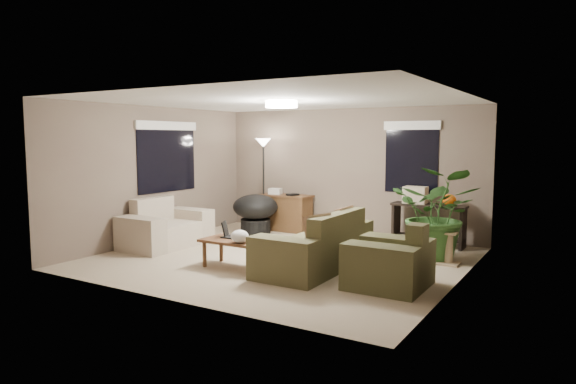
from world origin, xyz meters
The scene contains 20 objects.
room_shell centered at (0.00, 0.00, 1.25)m, with size 5.50×5.50×5.50m.
main_sofa centered at (0.79, -0.25, 0.29)m, with size 0.95×2.20×0.85m.
throw_pillows centered at (1.05, -0.25, 0.65)m, with size 0.35×1.37×0.47m.
loveseat centered at (-2.27, -0.27, 0.30)m, with size 0.90×1.60×0.85m.
armchair centered at (2.03, -0.63, 0.30)m, with size 0.95×1.00×0.85m.
coffee_table centered at (-0.28, -0.86, 0.36)m, with size 1.00×0.55×0.42m.
laptop centered at (-0.45, -0.76, 0.48)m, with size 0.41×0.26×0.24m.
plastic_bag centered at (-0.08, -1.01, 0.51)m, with size 0.27×0.24×0.19m, color white.
desk centered at (-1.24, 2.15, 0.38)m, with size 1.10×0.50×0.75m.
desk_papers centered at (-1.39, 2.14, 0.80)m, with size 0.71×0.31×0.12m.
console_table centered at (1.74, 2.17, 0.44)m, with size 1.30×0.40×0.75m.
pumpkin centered at (2.09, 2.17, 0.85)m, with size 0.24×0.24×0.20m, color orange.
cardboard_box centered at (1.49, 2.17, 0.90)m, with size 0.40×0.30×0.30m, color beige.
papasan_chair centered at (-1.56, 1.53, 0.47)m, with size 1.16×1.16×0.80m.
floor_lamp centered at (-1.70, 2.03, 1.60)m, with size 0.32×0.32×1.91m.
ceiling_fixture centered at (0.00, 0.00, 2.44)m, with size 0.50×0.50×0.10m, color white.
houseplant centered at (2.16, 1.18, 0.58)m, with size 1.33×1.48×1.15m, color #2D5923.
cat_scratching_post centered at (2.40, 0.96, 0.21)m, with size 0.32×0.32×0.50m.
window_left centered at (-2.73, 0.30, 1.78)m, with size 0.05×1.56×1.33m.
window_back centered at (1.30, 2.48, 1.79)m, with size 1.06×0.05×1.33m.
Camera 1 is at (4.24, -6.86, 1.92)m, focal length 32.00 mm.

